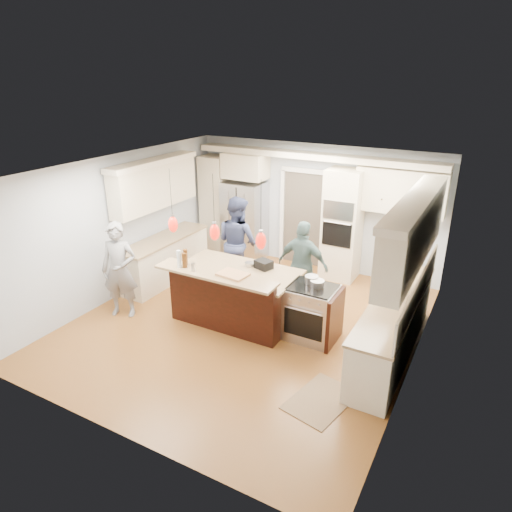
{
  "coord_description": "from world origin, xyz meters",
  "views": [
    {
      "loc": [
        3.46,
        -5.98,
        4.08
      ],
      "look_at": [
        0.0,
        0.35,
        1.15
      ],
      "focal_mm": 32.0,
      "sensor_mm": 36.0,
      "label": 1
    }
  ],
  "objects": [
    {
      "name": "person_far_left",
      "position": [
        -0.94,
        1.31,
        0.93
      ],
      "size": [
        1.08,
        0.95,
        1.85
      ],
      "primitive_type": "imported",
      "rotation": [
        0.0,
        0.0,
        2.82
      ],
      "color": "navy",
      "rests_on": "ground"
    },
    {
      "name": "pot_large",
      "position": [
        1.07,
        0.26,
        0.98
      ],
      "size": [
        0.22,
        0.22,
        0.13
      ],
      "primitive_type": "cylinder",
      "color": "#B7B7BC",
      "rests_on": "island_range"
    },
    {
      "name": "water_bottle",
      "position": [
        -0.89,
        -0.61,
        1.27
      ],
      "size": [
        0.09,
        0.09,
        0.29
      ],
      "primitive_type": "cylinder",
      "rotation": [
        0.0,
        0.0,
        0.42
      ],
      "color": "silver",
      "rests_on": "kitchen_island"
    },
    {
      "name": "person_range_side",
      "position": [
        2.25,
        0.73,
        0.83
      ],
      "size": [
        0.82,
        1.17,
        1.66
      ],
      "primitive_type": "imported",
      "rotation": [
        0.0,
        0.0,
        1.37
      ],
      "color": "#B492C5",
      "rests_on": "ground"
    },
    {
      "name": "beer_bottle_b",
      "position": [
        -0.82,
        -0.58,
        1.24
      ],
      "size": [
        0.08,
        0.08,
        0.25
      ],
      "primitive_type": "cylinder",
      "rotation": [
        0.0,
        0.0,
        -0.43
      ],
      "color": "#4A290D",
      "rests_on": "kitchen_island"
    },
    {
      "name": "island_range",
      "position": [
        1.16,
        0.15,
        0.46
      ],
      "size": [
        0.82,
        0.71,
        0.92
      ],
      "color": "#B7B7BC",
      "rests_on": "ground"
    },
    {
      "name": "beer_bottle_a",
      "position": [
        -0.87,
        -0.47,
        1.26
      ],
      "size": [
        0.07,
        0.07,
        0.27
      ],
      "primitive_type": "cylinder",
      "rotation": [
        0.0,
        0.0,
        -0.08
      ],
      "color": "#4A290D",
      "rests_on": "kitchen_island"
    },
    {
      "name": "person_far_right",
      "position": [
        0.56,
        1.09,
        0.82
      ],
      "size": [
        0.97,
        0.42,
        1.64
      ],
      "primitive_type": "imported",
      "rotation": [
        0.0,
        0.0,
        3.12
      ],
      "color": "#496767",
      "rests_on": "ground"
    },
    {
      "name": "cutting_board",
      "position": [
        0.03,
        -0.47,
        1.14
      ],
      "size": [
        0.49,
        0.37,
        0.04
      ],
      "primitive_type": "cube",
      "rotation": [
        0.0,
        0.0,
        -0.1
      ],
      "color": "tan",
      "rests_on": "kitchen_island"
    },
    {
      "name": "beer_bottle_c",
      "position": [
        -0.81,
        -0.56,
        1.24
      ],
      "size": [
        0.06,
        0.06,
        0.24
      ],
      "primitive_type": "cylinder",
      "rotation": [
        0.0,
        0.0,
        0.01
      ],
      "color": "#4A290D",
      "rests_on": "kitchen_island"
    },
    {
      "name": "pot_small",
      "position": [
        1.2,
        0.18,
        0.98
      ],
      "size": [
        0.22,
        0.22,
        0.11
      ],
      "primitive_type": "cylinder",
      "color": "#B7B7BC",
      "rests_on": "island_range"
    },
    {
      "name": "ground_plane",
      "position": [
        0.0,
        0.0,
        0.0
      ],
      "size": [
        6.0,
        6.0,
        0.0
      ],
      "primitive_type": "plane",
      "color": "olive",
      "rests_on": "ground"
    },
    {
      "name": "pendant_lights",
      "position": [
        -0.25,
        -0.51,
        1.8
      ],
      "size": [
        1.75,
        0.15,
        1.03
      ],
      "color": "black",
      "rests_on": "ground"
    },
    {
      "name": "oven_column",
      "position": [
        0.75,
        2.67,
        1.15
      ],
      "size": [
        0.72,
        0.69,
        2.3
      ],
      "color": "beige",
      "rests_on": "ground"
    },
    {
      "name": "kitchen_island",
      "position": [
        -0.25,
        0.07,
        0.48
      ],
      "size": [
        2.1,
        1.46,
        1.12
      ],
      "color": "black",
      "rests_on": "ground"
    },
    {
      "name": "left_cabinets",
      "position": [
        -2.44,
        0.8,
        1.06
      ],
      "size": [
        0.64,
        2.3,
        2.51
      ],
      "color": "beige",
      "rests_on": "ground"
    },
    {
      "name": "right_counter_run",
      "position": [
        2.44,
        0.3,
        1.06
      ],
      "size": [
        0.64,
        3.1,
        2.51
      ],
      "color": "beige",
      "rests_on": "ground"
    },
    {
      "name": "floor_rug",
      "position": [
        1.87,
        -1.25,
        0.01
      ],
      "size": [
        0.86,
        1.1,
        0.01
      ],
      "primitive_type": "cube",
      "rotation": [
        0.0,
        0.0,
        -0.21
      ],
      "color": "#846648",
      "rests_on": "ground"
    },
    {
      "name": "refrigerator",
      "position": [
        -1.55,
        2.64,
        0.9
      ],
      "size": [
        0.9,
        0.7,
        1.8
      ],
      "primitive_type": "cube",
      "color": "#B7B7BC",
      "rests_on": "ground"
    },
    {
      "name": "drink_can",
      "position": [
        -0.61,
        -0.62,
        1.19
      ],
      "size": [
        0.09,
        0.09,
        0.13
      ],
      "primitive_type": "cylinder",
      "rotation": [
        0.0,
        0.0,
        0.39
      ],
      "color": "#B7B7BC",
      "rests_on": "kitchen_island"
    },
    {
      "name": "person_bar_end",
      "position": [
        -2.11,
        -0.75,
        0.87
      ],
      "size": [
        0.74,
        0.62,
        1.73
      ],
      "primitive_type": "imported",
      "rotation": [
        0.0,
        0.0,
        0.38
      ],
      "color": "gray",
      "rests_on": "ground"
    },
    {
      "name": "room_shell",
      "position": [
        0.0,
        0.0,
        1.82
      ],
      "size": [
        5.54,
        6.04,
        2.72
      ],
      "color": "#B2BCC6",
      "rests_on": "ground"
    },
    {
      "name": "back_upper_cabinets",
      "position": [
        -0.75,
        2.76,
        1.67
      ],
      "size": [
        5.3,
        0.61,
        2.54
      ],
      "color": "beige",
      "rests_on": "ground"
    }
  ]
}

